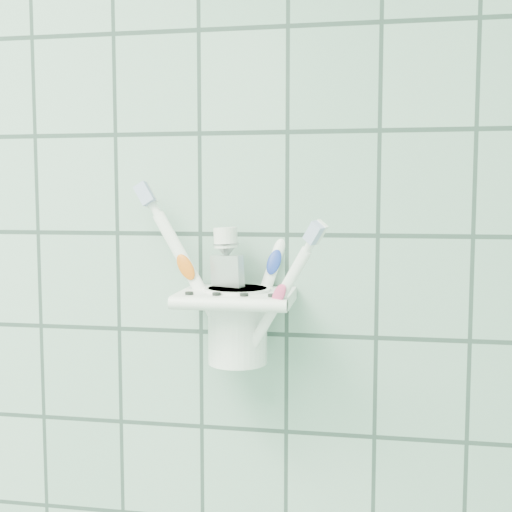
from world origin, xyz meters
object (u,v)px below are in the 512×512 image
Objects in this scene: holder_bracket at (237,299)px; cup at (238,322)px; toothbrush_pink at (237,255)px; toothbrush_blue at (243,259)px; toothpaste_tube at (231,281)px; toothbrush_orange at (246,272)px.

holder_bracket is 0.03m from cup.
toothbrush_pink is 0.02m from toothbrush_blue.
cup is at bearing -24.13° from toothpaste_tube.
holder_bracket and cup have the same top height.
toothbrush_blue reaches higher than toothpaste_tube.
toothbrush_blue reaches higher than cup.
toothbrush_pink is (0.00, -0.01, 0.05)m from holder_bracket.
holder_bracket is 0.04m from toothbrush_blue.
toothbrush_blue is at bearing 3.43° from toothpaste_tube.
cup is 0.40× the size of toothbrush_blue.
toothbrush_blue is (0.01, 0.01, 0.04)m from holder_bracket.
holder_bracket is 0.59× the size of toothbrush_blue.
toothpaste_tube reaches higher than holder_bracket.
holder_bracket is at bearing -93.00° from cup.
cup is 0.06m from toothbrush_orange.
toothpaste_tube is (-0.01, 0.01, 0.04)m from cup.
toothbrush_pink is at bearing -103.38° from toothbrush_blue.
cup is at bearing 163.16° from toothbrush_orange.
toothbrush_orange is at bearing -4.15° from toothbrush_pink.
toothbrush_blue is 1.47× the size of toothpaste_tube.
cup is 0.39× the size of toothbrush_pink.
toothbrush_blue reaches higher than holder_bracket.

